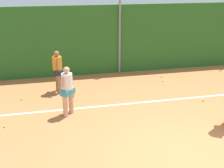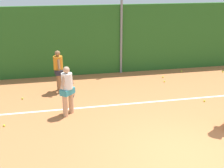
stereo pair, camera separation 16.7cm
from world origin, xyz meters
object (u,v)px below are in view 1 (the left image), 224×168
player_backcourt_far (57,69)px  tennis_ball_1 (163,81)px  tennis_ball_3 (220,71)px  tennis_ball_7 (204,100)px  tennis_ball_8 (4,126)px  tennis_ball_2 (180,71)px  player_midcourt (67,89)px  tennis_ball_5 (21,99)px  tennis_ball_10 (161,77)px

player_backcourt_far → tennis_ball_1: player_backcourt_far is taller
tennis_ball_3 → tennis_ball_7: bearing=-130.1°
tennis_ball_3 → tennis_ball_8: same height
tennis_ball_8 → tennis_ball_2: bearing=27.9°
tennis_ball_3 → player_backcourt_far: bearing=-172.9°
player_midcourt → tennis_ball_2: 6.52m
tennis_ball_8 → tennis_ball_5: bearing=79.4°
tennis_ball_1 → tennis_ball_5: 5.75m
player_midcourt → player_backcourt_far: size_ratio=0.99×
tennis_ball_3 → tennis_ball_10: same height
tennis_ball_1 → player_backcourt_far: bearing=-177.5°
tennis_ball_3 → tennis_ball_7: size_ratio=1.00×
player_midcourt → tennis_ball_3: player_midcourt is taller
tennis_ball_1 → tennis_ball_2: bearing=42.0°
tennis_ball_3 → tennis_ball_5: bearing=-170.8°
player_backcourt_far → tennis_ball_5: player_backcourt_far is taller
tennis_ball_1 → tennis_ball_2: (1.30, 1.17, 0.00)m
player_backcourt_far → tennis_ball_10: player_backcourt_far is taller
player_backcourt_far → tennis_ball_7: bearing=-117.9°
player_midcourt → tennis_ball_5: player_midcourt is taller
tennis_ball_2 → tennis_ball_3: (1.85, -0.43, 0.00)m
tennis_ball_5 → tennis_ball_2: bearing=15.0°
player_midcourt → player_backcourt_far: (-0.19, 2.10, 0.01)m
tennis_ball_2 → tennis_ball_7: same height
tennis_ball_5 → tennis_ball_8: same height
tennis_ball_5 → tennis_ball_7: bearing=-13.8°
tennis_ball_7 → tennis_ball_5: bearing=166.2°
player_midcourt → tennis_ball_8: player_midcourt is taller
tennis_ball_3 → tennis_ball_10: 3.00m
tennis_ball_1 → tennis_ball_3: (3.15, 0.74, 0.00)m
tennis_ball_2 → tennis_ball_3: 1.90m
player_midcourt → tennis_ball_7: (4.78, 0.03, -0.86)m
tennis_ball_2 → tennis_ball_5: (-7.01, -1.88, 0.00)m
tennis_ball_2 → tennis_ball_8: (-7.39, -3.92, 0.00)m
tennis_ball_1 → tennis_ball_10: size_ratio=1.00×
tennis_ball_10 → tennis_ball_7: bearing=-80.7°
player_backcourt_far → tennis_ball_7: size_ratio=24.49×
player_midcourt → tennis_ball_3: (7.31, 3.03, -0.86)m
player_midcourt → tennis_ball_8: (-1.93, -0.45, -0.86)m
tennis_ball_1 → tennis_ball_2: size_ratio=1.00×
player_midcourt → player_backcourt_far: 2.11m
tennis_ball_1 → tennis_ball_5: bearing=-173.0°
tennis_ball_7 → tennis_ball_3: bearing=49.9°
player_midcourt → tennis_ball_7: player_midcourt is taller
tennis_ball_2 → tennis_ball_10: 1.29m
tennis_ball_1 → tennis_ball_7: size_ratio=1.00×
player_backcourt_far → tennis_ball_5: bearing=105.3°
tennis_ball_2 → tennis_ball_3: bearing=-13.2°
tennis_ball_7 → tennis_ball_10: (-0.47, 2.84, 0.00)m
tennis_ball_7 → tennis_ball_10: same height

